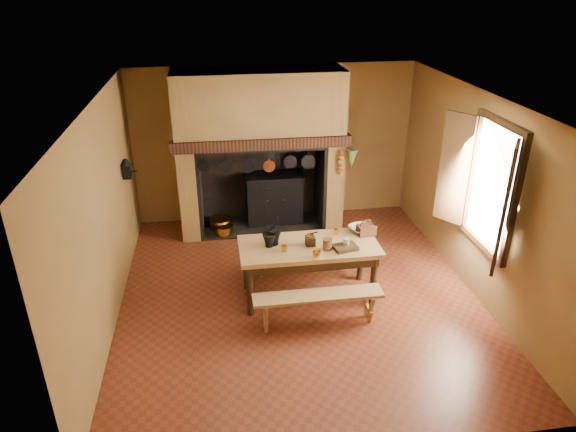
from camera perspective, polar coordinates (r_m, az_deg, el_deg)
The scene contains 28 objects.
floor at distance 7.48m, azimuth 1.19°, elevation -8.73°, with size 5.50×5.50×0.00m, color #612A17.
ceiling at distance 6.34m, azimuth 1.42°, elevation 12.68°, with size 5.50×5.50×0.00m, color silver.
back_wall at distance 9.34m, azimuth -1.55°, elevation 7.99°, with size 5.00×0.02×2.80m, color olive.
wall_left at distance 6.86m, azimuth -19.77°, elevation -0.24°, with size 0.02×5.50×2.80m, color olive.
wall_right at distance 7.59m, azimuth 20.25°, elevation 2.16°, with size 0.02×5.50×2.80m, color olive.
wall_front at distance 4.49m, azimuth 7.31°, elevation -13.42°, with size 5.00×0.02×2.80m, color olive.
chimney_breast at distance 8.77m, azimuth -3.20°, elevation 9.61°, with size 2.95×0.96×2.80m.
iron_range at distance 9.37m, azimuth -1.51°, elevation 2.08°, with size 1.12×0.55×1.60m.
hearth_pans at distance 9.27m, azimuth -7.50°, elevation -1.06°, with size 0.51×0.62×0.20m.
hanging_pans at distance 8.43m, azimuth -3.06°, elevation 5.73°, with size 1.92×0.29×0.27m.
onion_string at distance 8.64m, azimuth 5.88°, elevation 5.91°, with size 0.12×0.10×0.46m, color #AF5B20, non-canonical shape.
herb_bunch at distance 8.67m, azimuth 7.05°, elevation 6.27°, with size 0.20×0.20×0.35m, color #545F2D.
window at distance 7.09m, azimuth 20.98°, elevation 3.05°, with size 0.39×1.75×1.76m.
wall_coffee_mill at distance 8.22m, azimuth -17.55°, elevation 5.17°, with size 0.23×0.16×0.31m.
work_table at distance 7.10m, azimuth 2.33°, elevation -4.14°, with size 1.91×0.85×0.83m.
bench_front at distance 6.72m, azimuth 3.35°, elevation -9.51°, with size 1.68×0.29×0.47m.
bench_back at distance 7.85m, azimuth 1.41°, elevation -4.20°, with size 1.52×0.27×0.43m.
mortar_large at distance 6.99m, azimuth -1.64°, elevation -2.14°, with size 0.24×0.24×0.41m.
mortar_small at distance 6.95m, azimuth -2.11°, elevation -2.63°, with size 0.18×0.18×0.31m.
coffee_grinder at distance 6.99m, azimuth 2.50°, elevation -2.69°, with size 0.17×0.13×0.20m.
brass_mug_a at distance 6.85m, azimuth -0.44°, elevation -3.61°, with size 0.07×0.07×0.08m, color gold.
brass_mug_b at distance 7.32m, azimuth 5.37°, elevation -1.73°, with size 0.07×0.07×0.08m, color gold.
mixing_bowl at distance 7.43m, azimuth 8.09°, elevation -1.44°, with size 0.33×0.33×0.08m, color #BBB28F.
stoneware_crock at distance 6.90m, azimuth 4.41°, elevation -3.14°, with size 0.12×0.12×0.16m, color brown.
glass_jar at distance 6.97m, azimuth 6.50°, elevation -3.01°, with size 0.08×0.08×0.14m, color beige.
wicker_basket at distance 7.35m, azimuth 8.67°, elevation -1.49°, with size 0.26×0.20×0.24m.
wooden_tray at distance 6.95m, azimuth 6.37°, elevation -3.48°, with size 0.32×0.23×0.05m, color #332110.
brass_cup at distance 6.72m, azimuth 3.19°, elevation -4.26°, with size 0.11×0.11×0.09m, color gold.
Camera 1 is at (-1.06, -6.09, 4.20)m, focal length 32.00 mm.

